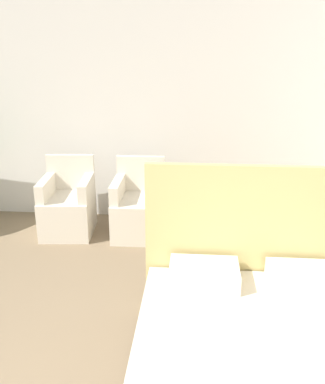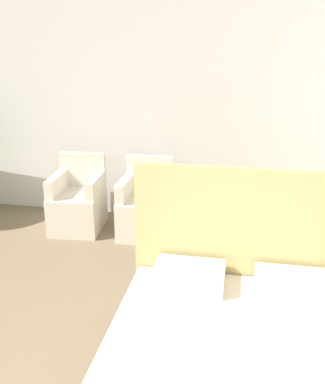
{
  "view_description": "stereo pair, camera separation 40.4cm",
  "coord_description": "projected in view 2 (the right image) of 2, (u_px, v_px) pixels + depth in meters",
  "views": [
    {
      "loc": [
        0.86,
        -1.03,
        2.12
      ],
      "look_at": [
        0.55,
        2.78,
        0.79
      ],
      "focal_mm": 40.0,
      "sensor_mm": 36.0,
      "label": 1
    },
    {
      "loc": [
        1.27,
        -0.97,
        2.12
      ],
      "look_at": [
        0.55,
        2.78,
        0.79
      ],
      "focal_mm": 40.0,
      "sensor_mm": 36.0,
      "label": 2
    }
  ],
  "objects": [
    {
      "name": "wall_back",
      "position": [
        138.0,
        102.0,
        5.17
      ],
      "size": [
        10.0,
        0.06,
        2.9
      ],
      "color": "silver",
      "rests_on": "ground_plane"
    },
    {
      "name": "bed",
      "position": [
        235.0,
        371.0,
        2.57
      ],
      "size": [
        1.65,
        1.97,
        1.28
      ],
      "color": "#4C4238",
      "rests_on": "ground_plane"
    },
    {
      "name": "armchair_near_window_left",
      "position": [
        78.0,
        205.0,
        5.1
      ],
      "size": [
        0.61,
        0.69,
        0.87
      ],
      "rotation": [
        0.0,
        0.0,
        0.08
      ],
      "color": "beige",
      "rests_on": "ground_plane"
    },
    {
      "name": "armchair_near_window_right",
      "position": [
        146.0,
        210.0,
        4.96
      ],
      "size": [
        0.58,
        0.66,
        0.87
      ],
      "rotation": [
        0.0,
        0.0,
        0.02
      ],
      "color": "beige",
      "rests_on": "ground_plane"
    }
  ]
}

